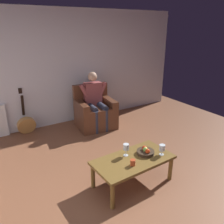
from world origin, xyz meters
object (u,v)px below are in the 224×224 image
at_px(wine_glass_near, 162,148).
at_px(candle_jar, 133,162).
at_px(fruit_bowl, 146,151).
at_px(coffee_table, 133,162).
at_px(wine_glass_far, 126,148).
at_px(armchair, 95,113).
at_px(person_seated, 95,99).
at_px(guitar, 26,124).

height_order(wine_glass_near, candle_jar, wine_glass_near).
bearing_deg(fruit_bowl, coffee_table, 3.27).
distance_m(wine_glass_far, candle_jar, 0.27).
relative_size(armchair, candle_jar, 11.21).
xyz_separation_m(armchair, wine_glass_near, (0.07, 2.21, 0.18)).
bearing_deg(candle_jar, armchair, -104.72).
xyz_separation_m(person_seated, wine_glass_far, (0.51, 1.92, -0.12)).
bearing_deg(candle_jar, wine_glass_near, 179.76).
xyz_separation_m(coffee_table, guitar, (0.93, -2.51, -0.13)).
height_order(fruit_bowl, candle_jar, fruit_bowl).
height_order(person_seated, candle_jar, person_seated).
bearing_deg(coffee_table, person_seated, -103.09).
bearing_deg(guitar, coffee_table, 110.32).
xyz_separation_m(coffee_table, wine_glass_near, (-0.41, 0.13, 0.16)).
distance_m(coffee_table, guitar, 2.68).
bearing_deg(wine_glass_near, armchair, -91.73).
height_order(armchair, coffee_table, armchair).
height_order(person_seated, coffee_table, person_seated).
bearing_deg(armchair, fruit_bowl, 89.22).
bearing_deg(person_seated, wine_glass_far, 81.13).
xyz_separation_m(guitar, wine_glass_near, (-1.34, 2.63, 0.29)).
distance_m(wine_glass_near, wine_glass_far, 0.52).
relative_size(person_seated, fruit_bowl, 4.80).
distance_m(person_seated, coffee_table, 2.12).
relative_size(guitar, wine_glass_far, 5.25).
height_order(guitar, fruit_bowl, guitar).
relative_size(wine_glass_near, wine_glass_far, 0.87).
relative_size(wine_glass_far, candle_jar, 2.20).
distance_m(person_seated, wine_glass_far, 1.99).
height_order(armchair, candle_jar, armchair).
relative_size(guitar, fruit_bowl, 3.76).
bearing_deg(armchair, person_seated, 90.00).
distance_m(person_seated, guitar, 1.54).
relative_size(person_seated, wine_glass_far, 6.72).
bearing_deg(wine_glass_far, fruit_bowl, 157.27).
height_order(person_seated, fruit_bowl, person_seated).
xyz_separation_m(guitar, candle_jar, (-0.83, 2.63, 0.23)).
bearing_deg(wine_glass_near, fruit_bowl, -37.16).
bearing_deg(guitar, wine_glass_near, 116.99).
height_order(person_seated, wine_glass_near, person_seated).
relative_size(armchair, wine_glass_far, 5.09).
xyz_separation_m(armchair, coffee_table, (0.48, 2.08, 0.03)).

